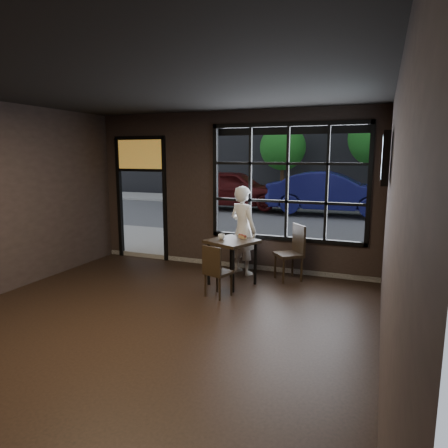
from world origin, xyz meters
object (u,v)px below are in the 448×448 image
at_px(cafe_table, 232,262).
at_px(chair_near, 218,271).
at_px(navy_car, 331,193).
at_px(man, 243,230).

distance_m(cafe_table, chair_near, 0.66).
bearing_deg(chair_near, navy_car, -76.62).
height_order(cafe_table, chair_near, chair_near).
relative_size(cafe_table, chair_near, 0.95).
bearing_deg(navy_car, cafe_table, 173.81).
bearing_deg(cafe_table, navy_car, 108.26).
bearing_deg(man, chair_near, 118.30).
relative_size(cafe_table, man, 0.48).
height_order(chair_near, man, man).
bearing_deg(man, cafe_table, 119.75).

